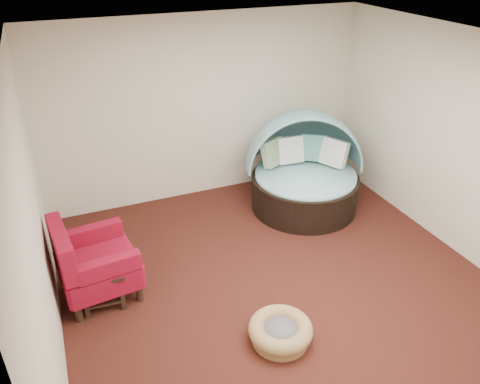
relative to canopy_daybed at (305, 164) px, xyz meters
name	(u,v)px	position (x,y,z in m)	size (l,w,h in m)	color
floor	(276,279)	(-1.20, -1.49, -0.69)	(5.00, 5.00, 0.00)	#431B13
wall_back	(206,109)	(-1.20, 1.01, 0.71)	(5.00, 5.00, 0.00)	beige
wall_front	(453,341)	(-1.20, -3.99, 0.71)	(5.00, 5.00, 0.00)	beige
wall_left	(35,228)	(-3.70, -1.49, 0.71)	(5.00, 5.00, 0.00)	beige
wall_right	(456,144)	(1.30, -1.49, 0.71)	(5.00, 5.00, 0.00)	beige
ceiling	(287,47)	(-1.20, -1.49, 2.11)	(5.00, 5.00, 0.00)	white
canopy_daybed	(305,164)	(0.00, 0.00, 0.00)	(2.09, 2.06, 1.49)	black
pet_basket	(280,331)	(-1.60, -2.39, -0.57)	(0.84, 0.84, 0.24)	olive
red_armchair	(92,263)	(-3.27, -0.92, -0.23)	(0.94, 0.95, 1.01)	black
side_table	(102,281)	(-3.20, -1.08, -0.38)	(0.53, 0.53, 0.47)	black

